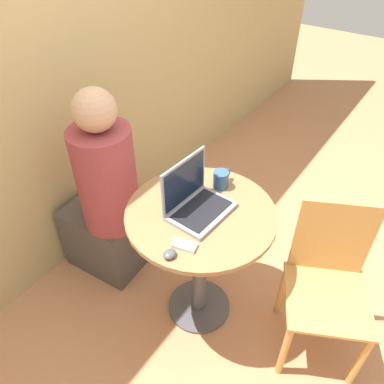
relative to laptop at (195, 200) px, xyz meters
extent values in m
plane|color=tan|center=(0.00, -0.03, -0.84)|extent=(12.00, 12.00, 0.00)
cube|color=tan|center=(0.00, 0.95, 0.46)|extent=(7.00, 0.05, 2.60)
cylinder|color=#4C4C51|center=(0.00, -0.03, -0.83)|extent=(0.37, 0.37, 0.02)
cylinder|color=#4C4C51|center=(0.00, -0.03, -0.45)|extent=(0.08, 0.08, 0.73)
cylinder|color=olive|center=(0.00, -0.03, -0.07)|extent=(0.73, 0.73, 0.02)
cube|color=gray|center=(0.00, -0.04, -0.05)|extent=(0.31, 0.23, 0.02)
cube|color=black|center=(0.00, -0.04, -0.04)|extent=(0.28, 0.18, 0.00)
cube|color=gray|center=(0.00, 0.07, 0.08)|extent=(0.30, 0.03, 0.24)
cube|color=#141E33|center=(0.00, 0.06, 0.08)|extent=(0.28, 0.02, 0.21)
cube|color=silver|center=(-0.22, -0.10, -0.05)|extent=(0.08, 0.12, 0.02)
ellipsoid|color=#4C4C51|center=(-0.30, -0.08, -0.04)|extent=(0.06, 0.05, 0.03)
cylinder|color=#335684|center=(0.22, 0.00, -0.01)|extent=(0.08, 0.08, 0.09)
torus|color=#335684|center=(0.28, 0.00, -0.01)|extent=(0.07, 0.01, 0.07)
cylinder|color=tan|center=(-0.07, -0.59, -0.63)|extent=(0.04, 0.04, 0.41)
cylinder|color=tan|center=(0.09, -0.91, -0.63)|extent=(0.04, 0.04, 0.41)
cylinder|color=tan|center=(0.25, -0.43, -0.63)|extent=(0.04, 0.04, 0.41)
cylinder|color=tan|center=(0.41, -0.75, -0.63)|extent=(0.04, 0.04, 0.41)
cube|color=tan|center=(0.17, -0.67, -0.42)|extent=(0.54, 0.54, 0.02)
cube|color=tan|center=(0.34, -0.58, -0.18)|extent=(0.18, 0.34, 0.45)
cube|color=#4C4742|center=(-0.06, 0.67, -0.62)|extent=(0.35, 0.48, 0.44)
cylinder|color=#993D42|center=(-0.05, 0.55, -0.09)|extent=(0.33, 0.33, 0.60)
sphere|color=tan|center=(-0.05, 0.55, 0.32)|extent=(0.22, 0.22, 0.22)
camera|label=1|loc=(-1.09, -0.76, 1.14)|focal=35.00mm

